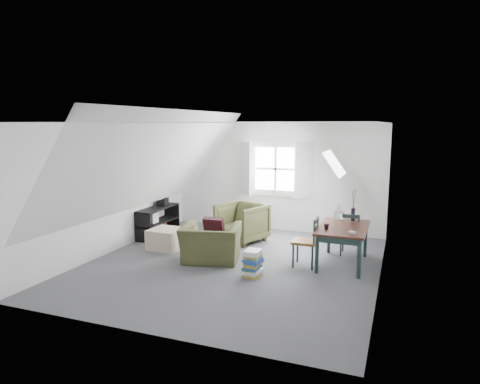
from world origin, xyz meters
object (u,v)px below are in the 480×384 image
at_px(dining_chair_far, 351,233).
at_px(media_shelf, 156,223).
at_px(armchair_far, 242,241).
at_px(dining_chair_near, 307,241).
at_px(ottoman, 166,239).
at_px(magazine_stack, 253,263).
at_px(armchair_near, 211,261).
at_px(dining_table, 343,232).

distance_m(dining_chair_far, media_shelf, 4.22).
distance_m(armchair_far, dining_chair_near, 2.03).
height_order(ottoman, media_shelf, media_shelf).
bearing_deg(armchair_far, magazine_stack, -43.70).
height_order(dining_chair_near, media_shelf, dining_chair_near).
relative_size(dining_chair_near, magazine_stack, 2.03).
height_order(armchair_near, dining_table, dining_table).
bearing_deg(armchair_far, dining_chair_near, -13.43).
height_order(armchair_near, dining_chair_far, dining_chair_far).
xyz_separation_m(armchair_far, magazine_stack, (0.92, -1.92, 0.22)).
distance_m(armchair_near, magazine_stack, 1.10).
distance_m(ottoman, media_shelf, 1.07).
bearing_deg(ottoman, magazine_stack, -22.17).
xyz_separation_m(armchair_near, dining_chair_far, (2.33, 1.28, 0.43)).
distance_m(armchair_near, ottoman, 1.25).
xyz_separation_m(armchair_far, dining_chair_near, (1.64, -1.11, 0.46)).
distance_m(armchair_near, dining_chair_far, 2.69).
relative_size(armchair_near, armchair_far, 1.15).
bearing_deg(ottoman, armchair_near, -19.18).
bearing_deg(magazine_stack, dining_chair_far, 52.05).
relative_size(armchair_far, ottoman, 1.49).
bearing_deg(media_shelf, armchair_far, 10.78).
bearing_deg(ottoman, dining_chair_far, 13.93).
height_order(dining_table, dining_chair_far, dining_chair_far).
relative_size(armchair_near, dining_chair_near, 1.18).
height_order(armchair_near, dining_chair_near, dining_chair_near).
bearing_deg(dining_chair_near, dining_table, 130.06).
bearing_deg(armchair_near, dining_chair_far, -164.65).
relative_size(ottoman, dining_chair_far, 0.73).
distance_m(dining_table, media_shelf, 4.20).
relative_size(ottoman, dining_table, 0.44).
distance_m(ottoman, magazine_stack, 2.31).
bearing_deg(dining_chair_near, armchair_far, -113.39).
xyz_separation_m(armchair_near, ottoman, (-1.17, 0.41, 0.20)).
relative_size(armchair_near, magazine_stack, 2.39).
distance_m(dining_chair_far, dining_chair_near, 1.13).
height_order(armchair_near, magazine_stack, magazine_stack).
xyz_separation_m(dining_table, media_shelf, (-4.15, 0.53, -0.31)).
bearing_deg(media_shelf, dining_chair_near, -10.20).
bearing_deg(armchair_far, ottoman, -118.83).
bearing_deg(magazine_stack, dining_chair_near, 48.14).
xyz_separation_m(dining_chair_far, magazine_stack, (-1.36, -1.74, -0.21)).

